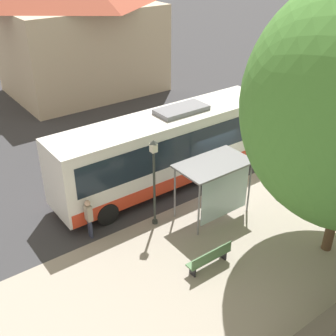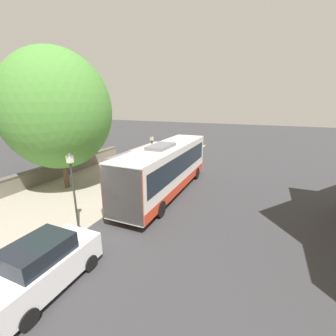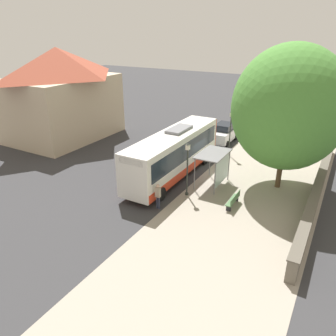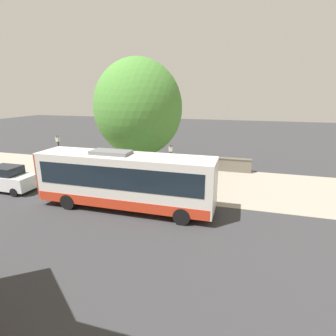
{
  "view_description": "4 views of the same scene",
  "coord_description": "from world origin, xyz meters",
  "px_view_note": "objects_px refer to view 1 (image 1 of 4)",
  "views": [
    {
      "loc": [
        -12.44,
        12.59,
        10.9
      ],
      "look_at": [
        0.13,
        3.3,
        2.09
      ],
      "focal_mm": 45.0,
      "sensor_mm": 36.0,
      "label": 1
    },
    {
      "loc": [
        8.2,
        -12.32,
        6.55
      ],
      "look_at": [
        1.21,
        4.02,
        1.31
      ],
      "focal_mm": 24.0,
      "sensor_mm": 36.0,
      "label": 2
    },
    {
      "loc": [
        -9.46,
        23.09,
        11.06
      ],
      "look_at": [
        1.11,
        4.39,
        1.75
      ],
      "focal_mm": 35.0,
      "sensor_mm": 36.0,
      "label": 3
    },
    {
      "loc": [
        16.25,
        9.04,
        7.21
      ],
      "look_at": [
        0.56,
        4.5,
        2.55
      ],
      "focal_mm": 28.0,
      "sensor_mm": 36.0,
      "label": 4
    }
  ],
  "objects_px": {
    "bus_shelter": "(216,173)",
    "pedestrian": "(89,216)",
    "bus": "(167,148)",
    "bench": "(210,258)",
    "street_lamp_near": "(154,176)",
    "street_lamp_far": "(296,120)",
    "parked_car_behind_bus": "(305,121)"
  },
  "relations": [
    {
      "from": "bus_shelter",
      "to": "pedestrian",
      "type": "bearing_deg",
      "value": 69.37
    },
    {
      "from": "bench",
      "to": "bus_shelter",
      "type": "bearing_deg",
      "value": -44.78
    },
    {
      "from": "bus_shelter",
      "to": "pedestrian",
      "type": "relative_size",
      "value": 1.77
    },
    {
      "from": "bus",
      "to": "parked_car_behind_bus",
      "type": "height_order",
      "value": "bus"
    },
    {
      "from": "bus",
      "to": "bench",
      "type": "bearing_deg",
      "value": 158.12
    },
    {
      "from": "bench",
      "to": "street_lamp_near",
      "type": "height_order",
      "value": "street_lamp_near"
    },
    {
      "from": "bench",
      "to": "street_lamp_near",
      "type": "distance_m",
      "value": 3.9
    },
    {
      "from": "bus_shelter",
      "to": "street_lamp_far",
      "type": "bearing_deg",
      "value": -79.86
    },
    {
      "from": "bus_shelter",
      "to": "parked_car_behind_bus",
      "type": "height_order",
      "value": "bus_shelter"
    },
    {
      "from": "bus",
      "to": "pedestrian",
      "type": "height_order",
      "value": "bus"
    },
    {
      "from": "parked_car_behind_bus",
      "to": "bus",
      "type": "bearing_deg",
      "value": 87.35
    },
    {
      "from": "street_lamp_near",
      "to": "bench",
      "type": "bearing_deg",
      "value": -179.0
    },
    {
      "from": "bus",
      "to": "bench",
      "type": "xyz_separation_m",
      "value": [
        -5.78,
        2.32,
        -1.47
      ]
    },
    {
      "from": "bus",
      "to": "bus_shelter",
      "type": "height_order",
      "value": "bus"
    },
    {
      "from": "bus",
      "to": "street_lamp_near",
      "type": "distance_m",
      "value": 3.37
    },
    {
      "from": "bus_shelter",
      "to": "pedestrian",
      "type": "distance_m",
      "value": 5.46
    },
    {
      "from": "bus",
      "to": "bus_shelter",
      "type": "bearing_deg",
      "value": -179.86
    },
    {
      "from": "bus_shelter",
      "to": "street_lamp_far",
      "type": "xyz_separation_m",
      "value": [
        1.16,
        -6.5,
        0.34
      ]
    },
    {
      "from": "bus",
      "to": "bus_shelter",
      "type": "xyz_separation_m",
      "value": [
        -3.43,
        -0.01,
        0.2
      ]
    },
    {
      "from": "pedestrian",
      "to": "bench",
      "type": "relative_size",
      "value": 0.95
    },
    {
      "from": "bus",
      "to": "street_lamp_far",
      "type": "xyz_separation_m",
      "value": [
        -2.27,
        -6.51,
        0.54
      ]
    },
    {
      "from": "bus",
      "to": "street_lamp_far",
      "type": "distance_m",
      "value": 6.91
    },
    {
      "from": "bus",
      "to": "parked_car_behind_bus",
      "type": "relative_size",
      "value": 2.79
    },
    {
      "from": "bus",
      "to": "street_lamp_far",
      "type": "relative_size",
      "value": 2.72
    },
    {
      "from": "pedestrian",
      "to": "street_lamp_near",
      "type": "bearing_deg",
      "value": -107.11
    },
    {
      "from": "street_lamp_far",
      "to": "bus",
      "type": "bearing_deg",
      "value": 70.78
    },
    {
      "from": "bus_shelter",
      "to": "street_lamp_far",
      "type": "distance_m",
      "value": 6.61
    },
    {
      "from": "bus",
      "to": "street_lamp_near",
      "type": "relative_size",
      "value": 2.9
    },
    {
      "from": "street_lamp_far",
      "to": "parked_car_behind_bus",
      "type": "relative_size",
      "value": 1.03
    },
    {
      "from": "pedestrian",
      "to": "bus_shelter",
      "type": "bearing_deg",
      "value": -110.63
    },
    {
      "from": "parked_car_behind_bus",
      "to": "street_lamp_near",
      "type": "bearing_deg",
      "value": 98.72
    },
    {
      "from": "bus",
      "to": "bus_shelter",
      "type": "relative_size",
      "value": 3.61
    }
  ]
}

